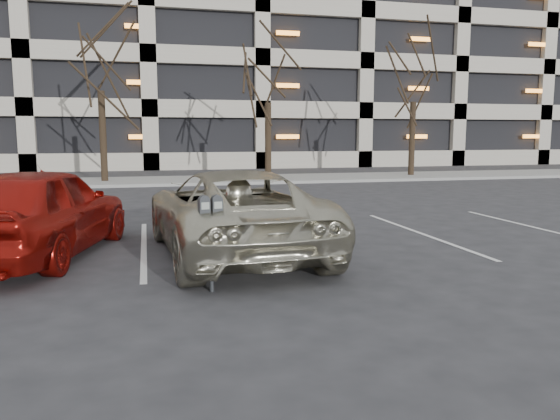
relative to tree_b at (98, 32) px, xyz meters
The scene contains 10 objects.
ground 17.39m from the tree_b, 79.38° to the right, with size 140.00×140.00×0.00m, color #28282B.
sidewalk 6.76m from the tree_b, ahead, with size 80.00×4.00×0.12m, color gray.
stall_lines 15.09m from the tree_b, 83.34° to the right, with size 16.90×5.20×0.00m.
parking_garage 23.52m from the tree_b, 49.94° to the left, with size 52.00×20.00×19.00m.
tree_b is the anchor object (origin of this frame).
tree_c 7.03m from the tree_b, ahead, with size 3.34×3.34×7.60m.
tree_d 14.01m from the tree_b, ahead, with size 3.48×3.48×7.90m.
parking_meter 17.81m from the tree_b, 81.65° to the right, with size 0.34×0.18×1.25m.
suv_silver 15.91m from the tree_b, 78.03° to the right, with size 2.79×5.41×1.46m.
car_red 15.12m from the tree_b, 90.32° to the right, with size 1.85×4.59×1.57m, color #9B140E.
Camera 1 is at (-1.31, -7.83, 2.05)m, focal length 35.00 mm.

